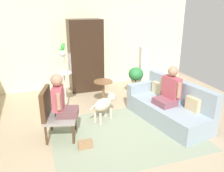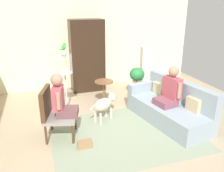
% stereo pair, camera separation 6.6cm
% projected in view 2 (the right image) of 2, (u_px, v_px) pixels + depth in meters
% --- Properties ---
extents(ground_plane, '(7.35, 7.35, 0.00)m').
position_uv_depth(ground_plane, '(119.00, 128.00, 4.91)').
color(ground_plane, tan).
extents(back_wall, '(6.72, 0.12, 2.66)m').
position_uv_depth(back_wall, '(88.00, 43.00, 7.08)').
color(back_wall, beige).
rests_on(back_wall, ground).
extents(area_rug, '(2.87, 2.23, 0.01)m').
position_uv_depth(area_rug, '(125.00, 133.00, 4.68)').
color(area_rug, gray).
rests_on(area_rug, ground).
extents(couch, '(1.21, 2.10, 0.89)m').
position_uv_depth(couch, '(169.00, 107.00, 5.15)').
color(couch, '#8EA0AD').
rests_on(couch, ground).
extents(armchair, '(0.73, 0.76, 1.00)m').
position_uv_depth(armchair, '(53.00, 110.00, 4.40)').
color(armchair, '#4C331E').
rests_on(armchair, ground).
extents(person_on_couch, '(0.52, 0.57, 0.84)m').
position_uv_depth(person_on_couch, '(170.00, 90.00, 4.96)').
color(person_on_couch, '#7E4756').
extents(person_on_armchair, '(0.52, 0.49, 0.83)m').
position_uv_depth(person_on_armchair, '(61.00, 99.00, 4.33)').
color(person_on_armchair, brown).
extents(round_end_table, '(0.46, 0.46, 0.67)m').
position_uv_depth(round_end_table, '(104.00, 91.00, 5.80)').
color(round_end_table, brown).
rests_on(round_end_table, ground).
extents(dog, '(0.71, 0.50, 0.59)m').
position_uv_depth(dog, '(105.00, 104.00, 5.13)').
color(dog, beige).
rests_on(dog, ground).
extents(bird_cage_stand, '(0.36, 0.36, 1.47)m').
position_uv_depth(bird_cage_stand, '(66.00, 82.00, 5.52)').
color(bird_cage_stand, silver).
rests_on(bird_cage_stand, ground).
extents(parrot, '(0.17, 0.10, 0.17)m').
position_uv_depth(parrot, '(64.00, 47.00, 5.25)').
color(parrot, green).
rests_on(parrot, bird_cage_stand).
extents(potted_plant, '(0.41, 0.41, 0.84)m').
position_uv_depth(potted_plant, '(137.00, 80.00, 6.37)').
color(potted_plant, '#996047').
rests_on(potted_plant, ground).
extents(column_lamp, '(0.20, 0.20, 1.36)m').
position_uv_depth(column_lamp, '(144.00, 71.00, 6.56)').
color(column_lamp, '#4C4742').
rests_on(column_lamp, ground).
extents(armoire_cabinet, '(0.96, 0.56, 2.07)m').
position_uv_depth(armoire_cabinet, '(87.00, 56.00, 6.77)').
color(armoire_cabinet, black).
rests_on(armoire_cabinet, ground).
extents(handbag, '(0.26, 0.12, 0.14)m').
position_uv_depth(handbag, '(85.00, 144.00, 4.21)').
color(handbag, '#99724C').
rests_on(handbag, ground).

